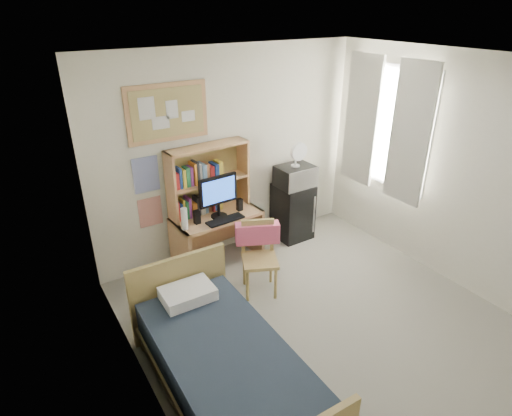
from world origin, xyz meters
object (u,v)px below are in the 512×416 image
desk_chair (260,260)px  monitor (218,197)px  mini_fridge (292,211)px  speaker_left (197,217)px  bed (227,373)px  desk (218,239)px  bulletin_board (167,113)px  desk_fan (296,155)px  microwave (295,176)px  speaker_right (240,205)px

desk_chair → monitor: size_ratio=1.59×
mini_fridge → speaker_left: bearing=-176.5°
desk_chair → bed: 1.50m
bed → mini_fridge: bearing=43.3°
desk → bulletin_board: bearing=141.1°
desk → desk_chair: 0.82m
monitor → desk_fan: size_ratio=1.77×
mini_fridge → speaker_left: speaker_left is taller
speaker_left → desk_fan: 1.56m
monitor → microwave: size_ratio=1.10×
bulletin_board → microwave: (1.60, -0.26, -1.00)m
bed → desk_chair: bearing=47.5°
mini_fridge → microwave: microwave is taller
bulletin_board → desk_chair: (0.52, -1.09, -1.50)m
speaker_left → speaker_right: size_ratio=1.06×
microwave → desk_fan: desk_fan is taller
desk_chair → bed: bearing=-108.8°
bed → microwave: 2.92m
bulletin_board → desk: bulletin_board is taller
bed → speaker_left: bearing=72.1°
speaker_right → microwave: 0.91m
bed → speaker_left: (0.61, 1.81, 0.49)m
desk → speaker_left: 0.52m
microwave → mini_fridge: bearing=90.0°
speaker_right → microwave: bearing=-0.0°
bulletin_board → desk_fan: size_ratio=3.13×
speaker_left → speaker_right: 0.60m
mini_fridge → monitor: (-1.19, -0.10, 0.55)m
speaker_left → desk_fan: (1.49, 0.10, 0.46)m
speaker_left → desk_fan: desk_fan is taller
desk_chair → speaker_left: 0.90m
desk → desk_chair: desk_chair is taller
bed → speaker_left: speaker_left is taller
speaker_right → desk_fan: (0.89, 0.06, 0.46)m
bed → desk_fan: 3.00m
desk_fan → monitor: bearing=-177.2°
bed → desk: bearing=65.1°
monitor → speaker_left: 0.35m
bulletin_board → microwave: size_ratio=1.95×
desk_chair → monitor: bearing=122.6°
monitor → microwave: 1.19m
mini_fridge → speaker_right: size_ratio=5.11×
desk → microwave: (1.20, 0.02, 0.59)m
desk_chair → bed: (-1.02, -1.09, -0.16)m
monitor → speaker_left: (-0.30, -0.02, -0.18)m
monitor → speaker_right: bearing=0.0°
bulletin_board → microwave: bearing=-9.4°
desk → microwave: microwave is taller
bulletin_board → desk_fan: bearing=-9.4°
mini_fridge → speaker_left: size_ratio=4.80×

